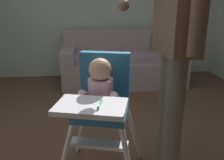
{
  "coord_description": "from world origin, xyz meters",
  "views": [
    {
      "loc": [
        -0.14,
        -1.8,
        1.26
      ],
      "look_at": [
        0.01,
        -0.27,
        0.77
      ],
      "focal_mm": 38.09,
      "sensor_mm": 36.0,
      "label": 1
    }
  ],
  "objects": [
    {
      "name": "couch",
      "position": [
        0.43,
        1.97,
        0.33
      ],
      "size": [
        1.94,
        0.86,
        0.86
      ],
      "rotation": [
        0.0,
        0.0,
        -1.57
      ],
      "color": "gray",
      "rests_on": "ground"
    },
    {
      "name": "ground",
      "position": [
        0.0,
        0.0,
        -0.05
      ],
      "size": [
        5.99,
        6.52,
        0.1
      ],
      "primitive_type": "cube",
      "color": "brown"
    },
    {
      "name": "high_chair",
      "position": [
        -0.06,
        -0.28,
        0.65
      ],
      "size": [
        0.73,
        0.82,
        0.94
      ],
      "rotation": [
        0.0,
        0.0,
        -1.83
      ],
      "color": "white",
      "rests_on": "ground"
    },
    {
      "name": "adult_standing",
      "position": [
        0.44,
        -0.25,
        0.99
      ],
      "size": [
        0.53,
        0.5,
        1.74
      ],
      "rotation": [
        0.0,
        0.0,
        -3.08
      ],
      "color": "#696458",
      "rests_on": "ground"
    }
  ]
}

